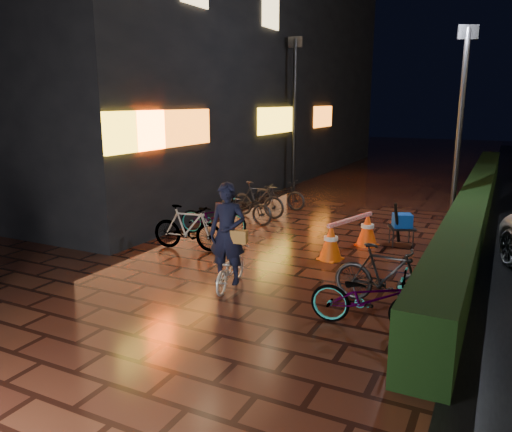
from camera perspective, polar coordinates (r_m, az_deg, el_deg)
The scene contains 10 objects.
ground at distance 8.88m, azimuth -1.60°, elevation -8.50°, with size 80.00×80.00×0.00m, color #381911.
hedge at distance 15.53m, azimuth 23.90°, elevation 1.65°, with size 0.70×20.00×1.00m, color black.
storefront_block at distance 23.11m, azimuth -9.27°, elevation 15.90°, with size 12.09×22.00×9.00m.
lamp_post_hedge at distance 13.53m, azimuth 22.29°, elevation 9.97°, with size 0.47×0.27×5.03m.
lamp_post_sf at distance 18.29m, azimuth 4.41°, elevation 12.13°, with size 0.52×0.15×5.44m.
cyclist at distance 8.77m, azimuth -3.14°, elevation -3.88°, with size 0.73×1.39×1.91m.
traffic_barrier at distance 11.13m, azimuth 10.69°, elevation -2.15°, with size 0.94×1.92×0.78m.
cart_assembly at distance 11.91m, azimuth 16.32°, elevation -0.70°, with size 0.70×0.76×1.06m.
parked_bikes_storefront at distance 13.38m, azimuth -1.75°, elevation 1.00°, with size 2.01×5.64×1.01m.
parked_bikes_hedge at distance 7.89m, azimuth 13.65°, elevation -7.95°, with size 1.77×1.57×1.01m.
Camera 1 is at (3.92, -7.28, 3.25)m, focal length 35.00 mm.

